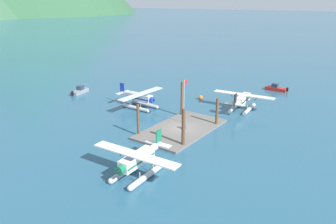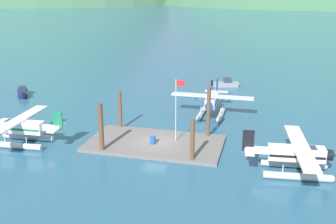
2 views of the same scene
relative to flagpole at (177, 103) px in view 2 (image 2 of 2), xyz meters
The scene contains 14 objects.
ground_plane 4.96m from the flagpole, 156.65° to the right, with size 1200.00×1200.00×0.00m, color #285670.
dock_platform 4.83m from the flagpole, 156.65° to the right, with size 14.00×7.70×0.30m, color #66605B.
piling_near_left 8.06m from the flagpole, 147.62° to the right, with size 0.47×0.47×5.11m, color brown.
piling_near_right 5.37m from the flagpole, 59.57° to the right, with size 0.42×0.42×4.24m, color brown.
piling_far_left 8.10m from the flagpole, 159.42° to the left, with size 0.38×0.38×4.53m, color brown.
piling_far_right 4.07m from the flagpole, 38.95° to the left, with size 0.42×0.42×5.69m, color brown.
flagpole is the anchor object (origin of this frame).
fuel_drum 4.49m from the flagpole, 146.91° to the right, with size 0.62×0.62×0.88m.
mooring_buoy 14.02m from the flagpole, 19.72° to the left, with size 0.85×0.85×0.85m, color orange.
seaplane_cream_stbd_aft 12.77m from the flagpole, 20.15° to the right, with size 7.96×10.49×3.84m.
seaplane_silver_bow_right 11.14m from the flagpole, 78.30° to the left, with size 10.41×7.98×3.84m.
seaplane_white_port_aft 16.43m from the flagpole, 164.88° to the right, with size 7.97×10.47×3.84m.
boat_navy_open_west 30.45m from the flagpole, 154.33° to the left, with size 3.72×4.26×1.50m.
boat_grey_open_north 27.04m from the flagpole, 85.09° to the left, with size 4.80×2.48×1.50m.
Camera 2 is at (10.72, -36.31, 15.53)m, focal length 41.67 mm.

